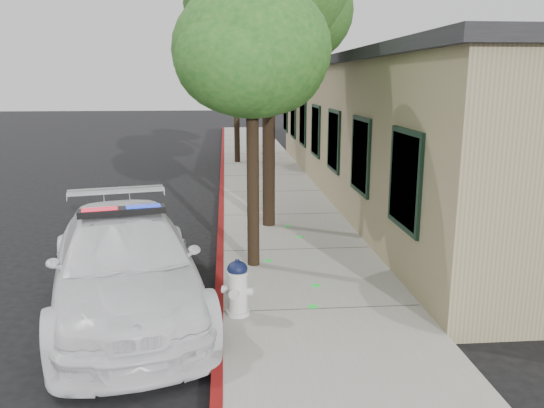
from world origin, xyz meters
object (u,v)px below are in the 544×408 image
at_px(street_tree_mid, 269,2).
at_px(police_car, 125,263).
at_px(clapboard_building, 431,127).
at_px(fire_hydrant, 238,287).
at_px(street_tree_near, 253,57).
at_px(street_tree_far, 237,69).

bearing_deg(street_tree_mid, police_car, -120.41).
xyz_separation_m(clapboard_building, police_car, (-8.07, -8.46, -1.34)).
bearing_deg(police_car, fire_hydrant, -33.23).
bearing_deg(street_tree_mid, street_tree_near, -100.38).
distance_m(street_tree_near, street_tree_far, 13.33).
bearing_deg(fire_hydrant, street_tree_near, 97.15).
bearing_deg(clapboard_building, fire_hydrant, -124.89).
xyz_separation_m(street_tree_near, street_tree_far, (0.03, 13.33, 0.07)).
bearing_deg(street_tree_mid, fire_hydrant, -99.91).
bearing_deg(clapboard_building, street_tree_near, -131.01).
height_order(police_car, street_tree_far, street_tree_far).
height_order(street_tree_near, street_tree_far, street_tree_far).
xyz_separation_m(clapboard_building, street_tree_near, (-5.98, -6.88, 1.84)).
distance_m(street_tree_mid, street_tree_far, 10.53).
xyz_separation_m(fire_hydrant, street_tree_near, (0.36, 2.22, 3.39)).
relative_size(street_tree_near, street_tree_far, 0.99).
bearing_deg(fire_hydrant, clapboard_building, 71.54).
bearing_deg(police_car, street_tree_mid, 46.61).
relative_size(street_tree_near, street_tree_mid, 0.75).
xyz_separation_m(fire_hydrant, street_tree_far, (0.39, 15.55, 3.46)).
relative_size(clapboard_building, police_car, 3.65).
height_order(fire_hydrant, street_tree_far, street_tree_far).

